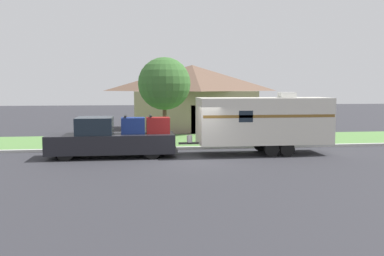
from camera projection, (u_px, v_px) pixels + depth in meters
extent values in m
plane|color=#2D2D33|center=(196.00, 161.00, 20.17)|extent=(120.00, 120.00, 0.00)
cube|color=#ADADA8|center=(187.00, 148.00, 23.86)|extent=(80.00, 0.30, 0.14)
cube|color=#568442|center=(181.00, 141.00, 27.47)|extent=(80.00, 7.00, 0.03)
cube|color=gray|center=(192.00, 110.00, 34.81)|extent=(9.31, 6.60, 3.14)
pyramid|color=brown|center=(192.00, 78.00, 34.56)|extent=(10.06, 7.13, 2.07)
cube|color=#4C3828|center=(198.00, 119.00, 31.64)|extent=(1.00, 0.06, 2.10)
cylinder|color=black|center=(65.00, 152.00, 20.13)|extent=(0.85, 0.28, 0.85)
cylinder|color=black|center=(71.00, 147.00, 21.78)|extent=(0.85, 0.28, 0.85)
cylinder|color=black|center=(152.00, 150.00, 20.65)|extent=(0.85, 0.28, 0.85)
cylinder|color=black|center=(151.00, 145.00, 22.30)|extent=(0.85, 0.28, 0.85)
cube|color=black|center=(82.00, 144.00, 21.02)|extent=(3.39, 2.03, 0.92)
cube|color=#19232D|center=(95.00, 126.00, 21.01)|extent=(1.76, 1.86, 0.84)
cube|color=black|center=(146.00, 143.00, 21.41)|extent=(2.81, 2.03, 0.92)
cube|color=#333333|center=(175.00, 149.00, 21.63)|extent=(0.12, 1.82, 0.20)
cube|color=navy|center=(133.00, 126.00, 21.25)|extent=(1.15, 0.85, 0.80)
cube|color=black|center=(125.00, 116.00, 21.15)|extent=(0.10, 0.94, 0.08)
cube|color=maroon|center=(158.00, 125.00, 21.41)|extent=(1.15, 0.85, 0.80)
cube|color=black|center=(151.00, 116.00, 21.31)|extent=(0.10, 0.94, 0.08)
cylinder|color=black|center=(272.00, 150.00, 21.28)|extent=(0.74, 0.22, 0.74)
cylinder|color=black|center=(260.00, 144.00, 23.18)|extent=(0.74, 0.22, 0.74)
cylinder|color=black|center=(287.00, 149.00, 21.39)|extent=(0.74, 0.22, 0.74)
cylinder|color=black|center=(275.00, 144.00, 23.29)|extent=(0.74, 0.22, 0.74)
cube|color=beige|center=(264.00, 120.00, 22.08)|extent=(6.81, 2.21, 2.34)
cube|color=brown|center=(270.00, 116.00, 20.96)|extent=(6.67, 0.01, 0.14)
cube|color=#383838|center=(189.00, 143.00, 21.69)|extent=(1.02, 0.12, 0.10)
cylinder|color=silver|center=(190.00, 139.00, 21.68)|extent=(0.28, 0.28, 0.36)
cube|color=silver|center=(287.00, 95.00, 22.11)|extent=(0.80, 0.68, 0.28)
cube|color=#19232D|center=(246.00, 116.00, 20.80)|extent=(0.70, 0.01, 0.56)
cylinder|color=brown|center=(211.00, 137.00, 24.79)|extent=(0.09, 0.09, 1.12)
cube|color=black|center=(211.00, 126.00, 24.73)|extent=(0.48, 0.20, 0.22)
cylinder|color=brown|center=(165.00, 124.00, 25.63)|extent=(0.24, 0.24, 2.48)
sphere|color=#38662D|center=(164.00, 84.00, 25.40)|extent=(3.14, 3.14, 3.14)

